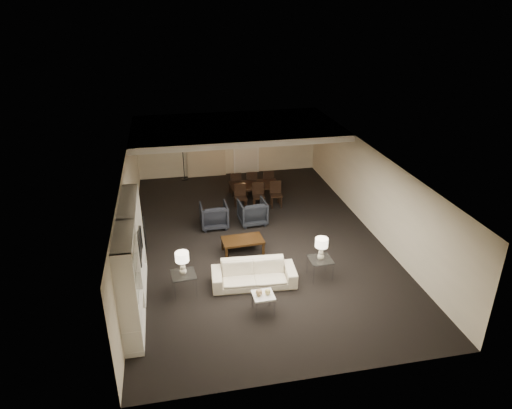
{
  "coord_description": "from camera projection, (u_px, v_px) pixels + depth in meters",
  "views": [
    {
      "loc": [
        -2.32,
        -11.56,
        6.52
      ],
      "look_at": [
        0.0,
        0.0,
        1.1
      ],
      "focal_mm": 32.0,
      "sensor_mm": 36.0,
      "label": 1
    }
  ],
  "objects": [
    {
      "name": "floor",
      "position": [
        256.0,
        238.0,
        13.43
      ],
      "size": [
        11.0,
        11.0,
        0.0
      ],
      "primitive_type": "plane",
      "color": "black",
      "rests_on": "ground"
    },
    {
      "name": "ceiling",
      "position": [
        256.0,
        158.0,
        12.39
      ],
      "size": [
        7.0,
        11.0,
        0.02
      ],
      "primitive_type": "cube",
      "color": "silver",
      "rests_on": "ground"
    },
    {
      "name": "wall_back",
      "position": [
        228.0,
        143.0,
        17.81
      ],
      "size": [
        7.0,
        0.02,
        2.5
      ],
      "primitive_type": "cube",
      "color": "beige",
      "rests_on": "ground"
    },
    {
      "name": "wall_front",
      "position": [
        317.0,
        325.0,
        8.01
      ],
      "size": [
        7.0,
        0.02,
        2.5
      ],
      "primitive_type": "cube",
      "color": "beige",
      "rests_on": "ground"
    },
    {
      "name": "wall_left",
      "position": [
        129.0,
        210.0,
        12.29
      ],
      "size": [
        0.02,
        11.0,
        2.5
      ],
      "primitive_type": "cube",
      "color": "beige",
      "rests_on": "ground"
    },
    {
      "name": "wall_right",
      "position": [
        371.0,
        190.0,
        13.54
      ],
      "size": [
        0.02,
        11.0,
        2.5
      ],
      "primitive_type": "cube",
      "color": "beige",
      "rests_on": "ground"
    },
    {
      "name": "ceiling_soffit",
      "position": [
        236.0,
        128.0,
        15.55
      ],
      "size": [
        7.0,
        4.0,
        0.2
      ],
      "primitive_type": "cube",
      "color": "silver",
      "rests_on": "ceiling"
    },
    {
      "name": "curtains",
      "position": [
        206.0,
        147.0,
        17.6
      ],
      "size": [
        1.5,
        0.12,
        2.4
      ],
      "primitive_type": "cube",
      "color": "beige",
      "rests_on": "wall_back"
    },
    {
      "name": "door",
      "position": [
        246.0,
        148.0,
        17.99
      ],
      "size": [
        0.9,
        0.05,
        2.1
      ],
      "primitive_type": "cube",
      "color": "silver",
      "rests_on": "wall_back"
    },
    {
      "name": "painting",
      "position": [
        281.0,
        133.0,
        18.03
      ],
      "size": [
        0.95,
        0.04,
        0.65
      ],
      "primitive_type": "cube",
      "color": "#142D38",
      "rests_on": "wall_back"
    },
    {
      "name": "media_unit",
      "position": [
        132.0,
        262.0,
        10.03
      ],
      "size": [
        0.38,
        3.4,
        2.35
      ],
      "primitive_type": null,
      "color": "white",
      "rests_on": "wall_left"
    },
    {
      "name": "pendant_light",
      "position": [
        245.0,
        141.0,
        15.8
      ],
      "size": [
        0.52,
        0.52,
        0.24
      ],
      "primitive_type": "cylinder",
      "color": "#D8591E",
      "rests_on": "ceiling_soffit"
    },
    {
      "name": "sofa",
      "position": [
        254.0,
        274.0,
        11.17
      ],
      "size": [
        2.1,
        0.94,
        0.6
      ],
      "primitive_type": "imported",
      "rotation": [
        0.0,
        0.0,
        -0.07
      ],
      "color": "beige",
      "rests_on": "floor"
    },
    {
      "name": "coffee_table",
      "position": [
        243.0,
        246.0,
        12.64
      ],
      "size": [
        1.16,
        0.72,
        0.4
      ],
      "primitive_type": null,
      "rotation": [
        0.0,
        0.0,
        0.05
      ],
      "color": "black",
      "rests_on": "floor"
    },
    {
      "name": "armchair_left",
      "position": [
        214.0,
        215.0,
        13.97
      ],
      "size": [
        0.83,
        0.85,
        0.76
      ],
      "primitive_type": "imported",
      "rotation": [
        0.0,
        0.0,
        3.16
      ],
      "color": "black",
      "rests_on": "floor"
    },
    {
      "name": "armchair_right",
      "position": [
        252.0,
        212.0,
        14.19
      ],
      "size": [
        0.87,
        0.9,
        0.76
      ],
      "primitive_type": "imported",
      "rotation": [
        0.0,
        0.0,
        3.21
      ],
      "color": "black",
      "rests_on": "floor"
    },
    {
      "name": "side_table_left",
      "position": [
        184.0,
        283.0,
        10.88
      ],
      "size": [
        0.62,
        0.62,
        0.53
      ],
      "primitive_type": null,
      "rotation": [
        0.0,
        0.0,
        0.1
      ],
      "color": "white",
      "rests_on": "floor"
    },
    {
      "name": "side_table_right",
      "position": [
        320.0,
        268.0,
        11.49
      ],
      "size": [
        0.58,
        0.58,
        0.53
      ],
      "primitive_type": null,
      "rotation": [
        0.0,
        0.0,
        0.02
      ],
      "color": "white",
      "rests_on": "floor"
    },
    {
      "name": "table_lamp_left",
      "position": [
        182.0,
        263.0,
        10.65
      ],
      "size": [
        0.33,
        0.33,
        0.58
      ],
      "primitive_type": null,
      "rotation": [
        0.0,
        0.0,
        0.04
      ],
      "color": "beige",
      "rests_on": "side_table_left"
    },
    {
      "name": "table_lamp_right",
      "position": [
        321.0,
        249.0,
        11.26
      ],
      "size": [
        0.36,
        0.36,
        0.58
      ],
      "primitive_type": null,
      "rotation": [
        0.0,
        0.0,
        0.14
      ],
      "color": "beige",
      "rests_on": "side_table_right"
    },
    {
      "name": "marble_table",
      "position": [
        263.0,
        303.0,
        10.22
      ],
      "size": [
        0.48,
        0.48,
        0.47
      ],
      "primitive_type": null,
      "rotation": [
        0.0,
        0.0,
        0.03
      ],
      "color": "white",
      "rests_on": "floor"
    },
    {
      "name": "gold_gourd_a",
      "position": [
        259.0,
        292.0,
        10.07
      ],
      "size": [
        0.15,
        0.15,
        0.15
      ],
      "primitive_type": "sphere",
      "color": "tan",
      "rests_on": "marble_table"
    },
    {
      "name": "gold_gourd_b",
      "position": [
        268.0,
        292.0,
        10.11
      ],
      "size": [
        0.13,
        0.13,
        0.13
      ],
      "primitive_type": "sphere",
      "color": "#F1DD7F",
      "rests_on": "marble_table"
    },
    {
      "name": "television",
      "position": [
        136.0,
        246.0,
        10.91
      ],
      "size": [
        1.03,
        0.13,
        0.59
      ],
      "primitive_type": "imported",
      "rotation": [
        0.0,
        0.0,
        1.57
      ],
      "color": "black",
      "rests_on": "media_unit"
    },
    {
      "name": "vase_blue",
      "position": [
        130.0,
        289.0,
        9.15
      ],
      "size": [
        0.17,
        0.17,
        0.17
      ],
      "primitive_type": "imported",
      "color": "#282FB1",
      "rests_on": "media_unit"
    },
    {
      "name": "vase_amber",
      "position": [
        128.0,
        256.0,
        9.35
      ],
      "size": [
        0.17,
        0.17,
        0.18
      ],
      "primitive_type": "imported",
      "color": "gold",
      "rests_on": "media_unit"
    },
    {
      "name": "floor_speaker",
      "position": [
        143.0,
        233.0,
        12.73
      ],
      "size": [
        0.13,
        0.13,
        0.97
      ],
      "primitive_type": "cube",
      "rotation": [
        0.0,
        0.0,
        -0.26
      ],
      "color": "black",
      "rests_on": "floor"
    },
    {
      "name": "dining_table",
      "position": [
        255.0,
        192.0,
        15.82
      ],
      "size": [
        1.68,
        0.95,
        0.59
      ],
      "primitive_type": "imported",
      "rotation": [
        0.0,
        0.0,
        -0.01
      ],
      "color": "black",
      "rests_on": "floor"
    },
    {
      "name": "chair_nl",
      "position": [
        241.0,
        197.0,
        15.07
      ],
      "size": [
        0.41,
        0.41,
        0.87
      ],
      "primitive_type": null,
      "rotation": [
        0.0,
        0.0,
        -0.01
      ],
      "color": "black",
      "rests_on": "floor"
    },
    {
      "name": "chair_nm",
      "position": [
        259.0,
        196.0,
        15.18
      ],
      "size": [
        0.42,
        0.42,
        0.87
      ],
      "primitive_type": null,
      "rotation": [
        0.0,
        0.0,
        -0.06
      ],
      "color": "black",
      "rests_on": "floor"
    },
    {
      "name": "chair_nr",
      "position": [
        276.0,
        195.0,
        15.29
      ],
      "size": [
        0.43,
        0.43,
        0.87
      ],
      "primitive_type": null,
      "rotation": [
        0.0,
        0.0,
        -0.08
      ],
      "color": "black",
      "rests_on": "floor"
    },
    {
      "name": "chair_fl",
      "position": [
        235.0,
        183.0,
        16.23
      ],
      "size": [
        0.43,
        0.43,
        0.87
      ],
      "primitive_type": null,
      "rotation": [
        0.0,
        0.0,
        3.22
      ],
      "color": "black",
      "rests_on": "floor"
    },
    {
      "name": "chair_fm",
      "position": [
        251.0,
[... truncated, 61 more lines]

